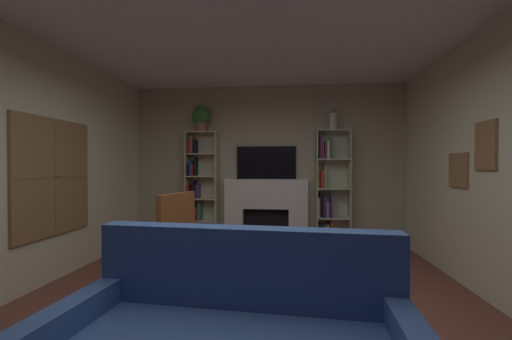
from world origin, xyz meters
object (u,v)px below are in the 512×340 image
tv (266,163)px  coffee_table (249,295)px  vase_with_flowers (333,121)px  bookshelf_left (199,189)px  bookshelf_right (329,192)px  fireplace (266,210)px  armchair (162,239)px  potted_plant (202,117)px

tv → coffee_table: bearing=-88.3°
vase_with_flowers → coffee_table: size_ratio=0.69×
bookshelf_left → bookshelf_right: 2.27m
fireplace → tv: bearing=90.0°
bookshelf_left → vase_with_flowers: bearing=-1.3°
bookshelf_right → vase_with_flowers: 1.21m
tv → vase_with_flowers: bearing=-6.1°
tv → bookshelf_right: size_ratio=0.53×
armchair → bookshelf_left: bearing=94.9°
potted_plant → coffee_table: (1.23, -2.96, -1.88)m
vase_with_flowers → tv: bearing=173.9°
fireplace → coffee_table: bearing=-88.2°
bookshelf_right → vase_with_flowers: vase_with_flowers is taller
vase_with_flowers → fireplace: bearing=178.1°
bookshelf_left → bookshelf_right: size_ratio=1.00×
bookshelf_right → armchair: (-2.09, -2.04, -0.38)m
bookshelf_left → potted_plant: 1.28m
potted_plant → fireplace: bearing=1.8°
fireplace → armchair: fireplace is taller
bookshelf_left → fireplace: bearing=-0.7°
bookshelf_left → armchair: bookshelf_left is taller
vase_with_flowers → coffee_table: vase_with_flowers is taller
fireplace → bookshelf_right: 1.12m
fireplace → potted_plant: potted_plant is taller
fireplace → tv: tv is taller
fireplace → coffee_table: (0.09, -3.00, -0.25)m
bookshelf_right → armchair: bearing=-135.7°
tv → bookshelf_right: bearing=-4.7°
tv → potted_plant: potted_plant is taller
bookshelf_left → potted_plant: bearing=-39.9°
tv → bookshelf_left: size_ratio=0.53×
fireplace → bookshelf_left: bookshelf_left is taller
potted_plant → vase_with_flowers: 2.28m
fireplace → bookshelf_right: bookshelf_right is taller
potted_plant → armchair: size_ratio=0.43×
fireplace → vase_with_flowers: size_ratio=3.15×
fireplace → vase_with_flowers: bearing=-1.9°
bookshelf_right → coffee_table: size_ratio=2.77×
fireplace → vase_with_flowers: vase_with_flowers is taller
vase_with_flowers → bookshelf_right: bearing=154.4°
potted_plant → bookshelf_right: bearing=0.8°
bookshelf_right → bookshelf_left: bearing=179.5°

